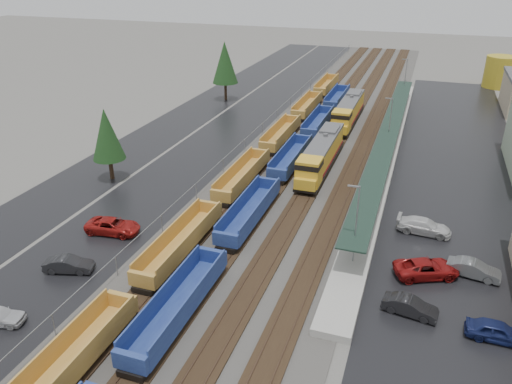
% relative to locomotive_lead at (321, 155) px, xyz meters
% --- Properties ---
extents(ballast_strip, '(20.00, 160.00, 0.08)m').
position_rel_locomotive_lead_xyz_m(ballast_strip, '(-2.00, 19.18, -2.19)').
color(ballast_strip, '#302D2B').
rests_on(ballast_strip, ground).
extents(trackbed, '(14.60, 160.00, 0.22)m').
position_rel_locomotive_lead_xyz_m(trackbed, '(-2.00, 19.18, -2.07)').
color(trackbed, black).
rests_on(trackbed, ground).
extents(west_parking_lot, '(10.00, 160.00, 0.02)m').
position_rel_locomotive_lead_xyz_m(west_parking_lot, '(-17.00, 19.18, -2.22)').
color(west_parking_lot, black).
rests_on(west_parking_lot, ground).
extents(west_road, '(9.00, 160.00, 0.02)m').
position_rel_locomotive_lead_xyz_m(west_road, '(-27.00, 19.18, -2.22)').
color(west_road, black).
rests_on(west_road, ground).
extents(east_commuter_lot, '(16.00, 100.00, 0.02)m').
position_rel_locomotive_lead_xyz_m(east_commuter_lot, '(17.00, 9.18, -2.22)').
color(east_commuter_lot, black).
rests_on(east_commuter_lot, ground).
extents(station_platform, '(3.00, 80.00, 8.00)m').
position_rel_locomotive_lead_xyz_m(station_platform, '(7.50, 9.19, -1.50)').
color(station_platform, '#9E9B93').
rests_on(station_platform, ground).
extents(chainlink_fence, '(0.08, 160.04, 2.02)m').
position_rel_locomotive_lead_xyz_m(chainlink_fence, '(-11.50, 17.62, -0.62)').
color(chainlink_fence, gray).
rests_on(chainlink_fence, ground).
extents(tree_west_near, '(3.96, 3.96, 9.00)m').
position_rel_locomotive_lead_xyz_m(tree_west_near, '(-24.00, -10.82, 3.59)').
color(tree_west_near, '#332316').
rests_on(tree_west_near, ground).
extents(tree_west_far, '(4.84, 4.84, 11.00)m').
position_rel_locomotive_lead_xyz_m(tree_west_far, '(-25.00, 29.18, 4.89)').
color(tree_west_far, '#332316').
rests_on(tree_west_far, ground).
extents(locomotive_lead, '(2.77, 18.28, 4.14)m').
position_rel_locomotive_lead_xyz_m(locomotive_lead, '(0.00, 0.00, 0.00)').
color(locomotive_lead, black).
rests_on(locomotive_lead, ground).
extents(locomotive_trail, '(2.77, 18.28, 4.14)m').
position_rel_locomotive_lead_xyz_m(locomotive_trail, '(0.00, 21.00, 0.00)').
color(locomotive_trail, black).
rests_on(locomotive_trail, ground).
extents(well_string_yellow, '(2.48, 113.29, 2.20)m').
position_rel_locomotive_lead_xyz_m(well_string_yellow, '(-8.00, -7.07, -1.11)').
color(well_string_yellow, '#B28731').
rests_on(well_string_yellow, ground).
extents(well_string_blue, '(2.56, 95.02, 2.27)m').
position_rel_locomotive_lead_xyz_m(well_string_blue, '(-4.00, -7.63, -1.09)').
color(well_string_blue, navy).
rests_on(well_string_blue, ground).
extents(storage_tank, '(6.48, 6.48, 6.48)m').
position_rel_locomotive_lead_xyz_m(storage_tank, '(25.81, 57.49, 1.01)').
color(storage_tank, '#B09A23').
rests_on(storage_tank, ground).
extents(parked_car_west_b, '(2.62, 4.51, 1.41)m').
position_rel_locomotive_lead_xyz_m(parked_car_west_b, '(-15.93, -29.54, -1.53)').
color(parked_car_west_b, black).
rests_on(parked_car_west_b, ground).
extents(parked_car_west_c, '(3.12, 5.69, 1.51)m').
position_rel_locomotive_lead_xyz_m(parked_car_west_c, '(-16.13, -22.42, -1.47)').
color(parked_car_west_c, maroon).
rests_on(parked_car_west_c, ground).
extents(parked_car_east_a, '(2.11, 4.40, 1.39)m').
position_rel_locomotive_lead_xyz_m(parked_car_east_a, '(12.71, -25.77, -1.53)').
color(parked_car_east_a, black).
rests_on(parked_car_east_a, ground).
extents(parked_car_east_b, '(4.63, 6.10, 1.54)m').
position_rel_locomotive_lead_xyz_m(parked_car_east_b, '(13.73, -20.04, -1.46)').
color(parked_car_east_b, maroon).
rests_on(parked_car_east_b, ground).
extents(parked_car_east_c, '(2.47, 5.41, 1.53)m').
position_rel_locomotive_lead_xyz_m(parked_car_east_c, '(13.25, -12.33, -1.46)').
color(parked_car_east_c, silver).
rests_on(parked_car_east_c, ground).
extents(parked_car_east_d, '(1.82, 4.38, 1.48)m').
position_rel_locomotive_lead_xyz_m(parked_car_east_d, '(18.81, -26.69, -1.49)').
color(parked_car_east_d, navy).
rests_on(parked_car_east_d, ground).
extents(parked_car_east_e, '(2.21, 4.62, 1.46)m').
position_rel_locomotive_lead_xyz_m(parked_car_east_e, '(17.59, -18.79, -1.50)').
color(parked_car_east_e, '#57595C').
rests_on(parked_car_east_e, ground).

